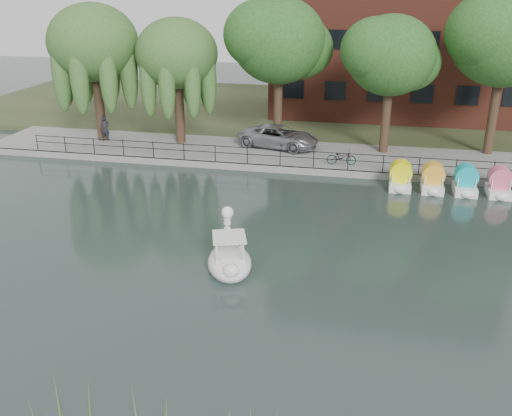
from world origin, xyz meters
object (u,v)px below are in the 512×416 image
(swan_boat, at_px, (229,258))
(minivan, at_px, (279,135))
(pedestrian, at_px, (105,127))
(bicycle, at_px, (342,156))

(swan_boat, bearing_deg, minivan, 75.25)
(minivan, distance_m, swan_boat, 16.56)
(minivan, bearing_deg, swan_boat, -162.35)
(pedestrian, bearing_deg, swan_boat, -67.62)
(bicycle, xyz_separation_m, pedestrian, (-16.19, 2.05, 0.49))
(bicycle, relative_size, swan_boat, 0.55)
(minivan, height_order, swan_boat, swan_boat)
(pedestrian, bearing_deg, minivan, -12.56)
(pedestrian, height_order, swan_boat, pedestrian)
(minivan, xyz_separation_m, bicycle, (4.30, -2.95, -0.33))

